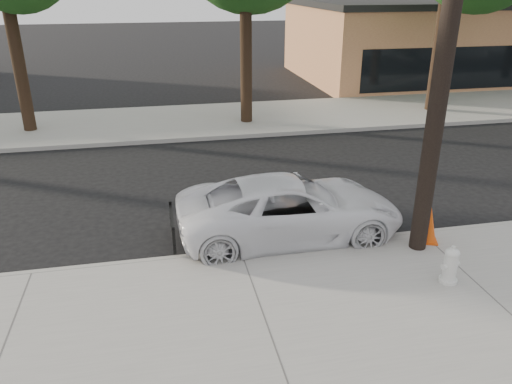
# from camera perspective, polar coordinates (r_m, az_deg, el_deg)

# --- Properties ---
(ground) EXTENTS (120.00, 120.00, 0.00)m
(ground) POSITION_cam_1_polar(r_m,az_deg,el_deg) (12.14, -3.52, -2.44)
(ground) COLOR black
(ground) RESTS_ON ground
(near_sidewalk) EXTENTS (90.00, 4.40, 0.15)m
(near_sidewalk) POSITION_cam_1_polar(r_m,az_deg,el_deg) (8.47, 0.90, -14.36)
(near_sidewalk) COLOR gray
(near_sidewalk) RESTS_ON ground
(far_sidewalk) EXTENTS (90.00, 5.00, 0.15)m
(far_sidewalk) POSITION_cam_1_polar(r_m,az_deg,el_deg) (20.09, -7.14, 8.07)
(far_sidewalk) COLOR gray
(far_sidewalk) RESTS_ON ground
(curb_near) EXTENTS (90.00, 0.12, 0.16)m
(curb_near) POSITION_cam_1_polar(r_m,az_deg,el_deg) (10.27, -1.79, -7.02)
(curb_near) COLOR #9E9B93
(curb_near) RESTS_ON ground
(building_main) EXTENTS (18.00, 10.00, 4.00)m
(building_main) POSITION_cam_1_polar(r_m,az_deg,el_deg) (32.21, 22.12, 15.76)
(building_main) COLOR #B4704B
(building_main) RESTS_ON ground
(utility_pole) EXTENTS (1.40, 0.34, 9.00)m
(utility_pole) POSITION_cam_1_polar(r_m,az_deg,el_deg) (9.63, 21.38, 18.48)
(utility_pole) COLOR black
(utility_pole) RESTS_ON near_sidewalk
(police_cruiser) EXTENTS (4.87, 2.26, 1.35)m
(police_cruiser) POSITION_cam_1_polar(r_m,az_deg,el_deg) (10.81, 3.92, -1.85)
(police_cruiser) COLOR white
(police_cruiser) RESTS_ON ground
(fire_hydrant) EXTENTS (0.37, 0.33, 0.69)m
(fire_hydrant) POSITION_cam_1_polar(r_m,az_deg,el_deg) (9.73, 21.32, -7.86)
(fire_hydrant) COLOR silver
(fire_hydrant) RESTS_ON near_sidewalk
(traffic_cone) EXTENTS (0.52, 0.52, 0.79)m
(traffic_cone) POSITION_cam_1_polar(r_m,az_deg,el_deg) (11.01, 19.16, -3.51)
(traffic_cone) COLOR #E04C0B
(traffic_cone) RESTS_ON near_sidewalk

